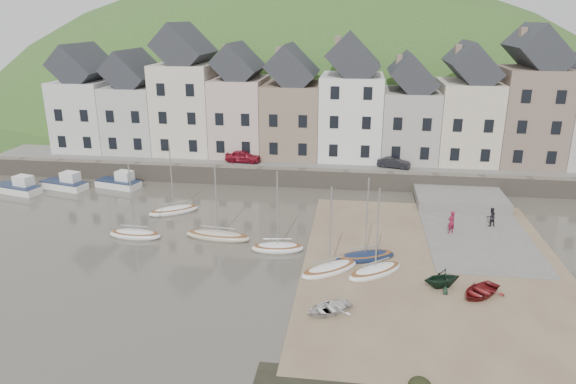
# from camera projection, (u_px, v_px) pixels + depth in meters

# --- Properties ---
(ground) EXTENTS (160.00, 160.00, 0.00)m
(ground) POSITION_uv_depth(u_px,v_px,m) (277.00, 258.00, 37.79)
(ground) COLOR #494239
(ground) RESTS_ON ground
(quay_land) EXTENTS (90.00, 30.00, 1.50)m
(quay_land) POSITION_uv_depth(u_px,v_px,m) (315.00, 145.00, 67.63)
(quay_land) COLOR #355A24
(quay_land) RESTS_ON ground
(quay_street) EXTENTS (70.00, 7.00, 0.10)m
(quay_street) POSITION_uv_depth(u_px,v_px,m) (306.00, 162.00, 56.56)
(quay_street) COLOR slate
(quay_street) RESTS_ON quay_land
(seawall) EXTENTS (70.00, 1.20, 1.80)m
(seawall) POSITION_uv_depth(u_px,v_px,m) (303.00, 178.00, 53.48)
(seawall) COLOR slate
(seawall) RESTS_ON ground
(beach) EXTENTS (18.00, 26.00, 0.06)m
(beach) POSITION_uv_depth(u_px,v_px,m) (434.00, 267.00, 36.38)
(beach) COLOR #79614A
(beach) RESTS_ON ground
(slipway) EXTENTS (8.00, 18.00, 0.12)m
(slipway) POSITION_uv_depth(u_px,v_px,m) (472.00, 226.00, 43.38)
(slipway) COLOR slate
(slipway) RESTS_ON ground
(hillside) EXTENTS (134.40, 84.00, 84.00)m
(hillside) POSITION_uv_depth(u_px,v_px,m) (300.00, 206.00, 100.52)
(hillside) COLOR #355A24
(hillside) RESTS_ON ground
(townhouse_terrace) EXTENTS (61.05, 8.00, 13.93)m
(townhouse_terrace) POSITION_uv_depth(u_px,v_px,m) (326.00, 104.00, 57.80)
(townhouse_terrace) COLOR silver
(townhouse_terrace) RESTS_ON quay_land
(sailboat_0) EXTENTS (4.51, 3.71, 6.32)m
(sailboat_0) POSITION_uv_depth(u_px,v_px,m) (174.00, 210.00, 46.33)
(sailboat_0) COLOR white
(sailboat_0) RESTS_ON ground
(sailboat_1) EXTENTS (4.28, 1.65, 6.32)m
(sailboat_1) POSITION_uv_depth(u_px,v_px,m) (135.00, 234.00, 41.24)
(sailboat_1) COLOR white
(sailboat_1) RESTS_ON ground
(sailboat_2) EXTENTS (5.38, 2.03, 6.32)m
(sailboat_2) POSITION_uv_depth(u_px,v_px,m) (218.00, 236.00, 40.99)
(sailboat_2) COLOR beige
(sailboat_2) RESTS_ON ground
(sailboat_3) EXTENTS (4.03, 2.02, 6.32)m
(sailboat_3) POSITION_uv_depth(u_px,v_px,m) (278.00, 247.00, 38.86)
(sailboat_3) COLOR white
(sailboat_3) RESTS_ON ground
(sailboat_4) EXTENTS (4.39, 3.96, 6.32)m
(sailboat_4) POSITION_uv_depth(u_px,v_px,m) (329.00, 269.00, 35.56)
(sailboat_4) COLOR white
(sailboat_4) RESTS_ON ground
(sailboat_5) EXTENTS (4.69, 3.08, 6.32)m
(sailboat_5) POSITION_uv_depth(u_px,v_px,m) (365.00, 256.00, 37.44)
(sailboat_5) COLOR #142140
(sailboat_5) RESTS_ON ground
(sailboat_6) EXTENTS (4.31, 3.91, 6.32)m
(sailboat_6) POSITION_uv_depth(u_px,v_px,m) (375.00, 271.00, 35.27)
(sailboat_6) COLOR white
(sailboat_6) RESTS_ON ground
(motorboat_0) EXTENTS (5.06, 2.82, 1.70)m
(motorboat_0) POSITION_uv_depth(u_px,v_px,m) (65.00, 183.00, 52.78)
(motorboat_0) COLOR white
(motorboat_0) RESTS_ON ground
(motorboat_1) EXTENTS (5.12, 2.88, 1.70)m
(motorboat_1) POSITION_uv_depth(u_px,v_px,m) (18.00, 187.00, 51.55)
(motorboat_1) COLOR white
(motorboat_1) RESTS_ON ground
(motorboat_2) EXTENTS (4.79, 2.74, 1.70)m
(motorboat_2) POSITION_uv_depth(u_px,v_px,m) (120.00, 182.00, 53.15)
(motorboat_2) COLOR white
(motorboat_2) RESTS_ON ground
(rowboat_white) EXTENTS (3.52, 3.31, 0.59)m
(rowboat_white) POSITION_uv_depth(u_px,v_px,m) (328.00, 308.00, 30.60)
(rowboat_white) COLOR silver
(rowboat_white) RESTS_ON beach
(rowboat_green) EXTENTS (3.04, 2.85, 1.29)m
(rowboat_green) POSITION_uv_depth(u_px,v_px,m) (442.00, 278.00, 33.40)
(rowboat_green) COLOR black
(rowboat_green) RESTS_ON beach
(rowboat_red) EXTENTS (3.70, 3.72, 0.63)m
(rowboat_red) POSITION_uv_depth(u_px,v_px,m) (480.00, 291.00, 32.47)
(rowboat_red) COLOR maroon
(rowboat_red) RESTS_ON beach
(person_red) EXTENTS (0.80, 0.74, 1.83)m
(person_red) POSITION_uv_depth(u_px,v_px,m) (451.00, 222.00, 41.57)
(person_red) COLOR maroon
(person_red) RESTS_ON slipway
(person_dark) EXTENTS (0.93, 0.83, 1.58)m
(person_dark) POSITION_uv_depth(u_px,v_px,m) (491.00, 217.00, 42.98)
(person_dark) COLOR black
(person_dark) RESTS_ON slipway
(car_left) EXTENTS (3.85, 1.71, 1.28)m
(car_left) POSITION_uv_depth(u_px,v_px,m) (243.00, 156.00, 56.26)
(car_left) COLOR maroon
(car_left) RESTS_ON quay_street
(car_right) EXTENTS (3.52, 1.95, 1.10)m
(car_right) POSITION_uv_depth(u_px,v_px,m) (394.00, 162.00, 54.26)
(car_right) COLOR black
(car_right) RESTS_ON quay_street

